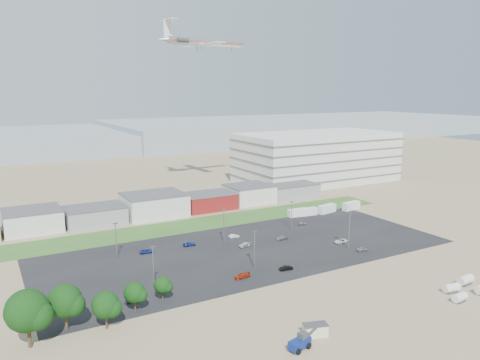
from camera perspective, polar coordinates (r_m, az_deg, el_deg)
ground at (r=120.96m, az=3.74°, el=-11.58°), size 700.00×700.00×0.00m
parking_lot at (r=139.32m, az=0.95°, el=-8.48°), size 120.00×50.00×0.01m
grass_strip at (r=164.49m, az=-6.23°, el=-5.51°), size 160.00×16.00×0.02m
hills_backdrop at (r=422.93m, az=-15.39°, el=4.78°), size 700.00×200.00×9.00m
building_row at (r=175.48m, az=-13.84°, el=-3.37°), size 170.00×20.00×8.00m
parking_garage at (r=244.11m, az=9.34°, el=2.76°), size 80.00×40.00×25.00m
portable_shed at (r=94.73m, az=9.16°, el=-17.59°), size 5.20×3.70×2.36m
telehandler at (r=89.86m, az=7.29°, el=-18.97°), size 7.59×3.93×3.02m
storage_tank_nw at (r=121.39m, az=24.36°, el=-11.88°), size 4.16×2.47×2.36m
storage_tank_ne at (r=127.38m, az=25.79°, el=-10.89°), size 4.37×2.38×2.55m
storage_tank_sw at (r=117.26m, az=25.22°, el=-12.80°), size 3.87×2.22×2.22m
box_trailer_a at (r=176.01m, az=7.00°, el=-3.97°), size 7.67×2.96×2.81m
box_trailer_b at (r=177.85m, az=8.22°, el=-3.85°), size 7.57×2.97×2.77m
box_trailer_c at (r=182.91m, az=10.54°, el=-3.46°), size 8.52×4.10×3.07m
box_trailer_d at (r=189.58m, az=13.40°, el=-3.07°), size 8.45×3.82×3.06m
tree_far_left at (r=95.67m, az=-24.49°, el=-14.77°), size 8.36×8.36×12.54m
tree_left at (r=99.61m, az=-20.55°, el=-14.04°), size 7.09×7.09×10.64m
tree_mid at (r=98.15m, az=-16.06°, el=-14.76°), size 5.81×5.81×8.71m
tree_right at (r=103.97m, az=-12.72°, el=-13.52°), size 4.89×4.89×7.33m
tree_near at (r=107.97m, az=-9.44°, el=-12.75°), size 4.19×4.19×6.29m
lightpole_front_l at (r=112.40m, az=-10.52°, el=-10.57°), size 1.27×0.53×10.81m
lightpole_front_m at (r=124.28m, az=1.76°, el=-8.46°), size 1.18×0.49×10.04m
lightpole_front_r at (r=142.13m, az=13.17°, el=-6.07°), size 1.28×0.53×10.91m
lightpole_back_l at (r=135.08m, az=-14.85°, el=-7.19°), size 1.21×0.50×10.26m
lightpole_back_m at (r=143.92m, az=-1.98°, el=-5.64°), size 1.24×0.52×10.58m
lightpole_back_r at (r=158.31m, az=6.31°, el=-4.33°), size 1.14×0.48×9.73m
airliner at (r=215.60m, az=-4.30°, el=16.41°), size 46.22×33.18×13.06m
parked_car_0 at (r=148.23m, az=12.20°, el=-7.28°), size 4.52×2.13×1.25m
parked_car_2 at (r=142.44m, az=14.69°, el=-8.15°), size 3.80×1.79×1.26m
parked_car_3 at (r=119.14m, az=0.27°, el=-11.60°), size 4.30×2.00×1.22m
parked_car_6 at (r=143.09m, az=-6.18°, el=-7.78°), size 4.08×1.88×1.15m
parked_car_7 at (r=141.49m, az=0.61°, el=-7.91°), size 4.00×1.79×1.27m
parked_car_8 at (r=165.24m, az=7.63°, el=-5.27°), size 3.24×1.42×1.09m
parked_car_9 at (r=138.96m, az=-11.31°, el=-8.51°), size 4.15×2.14×1.12m
parked_car_10 at (r=109.37m, az=-12.97°, el=-14.05°), size 3.90×1.81×1.10m
parked_car_11 at (r=150.05m, az=-0.73°, el=-6.84°), size 3.51×1.56×1.12m
parked_car_12 at (r=148.58m, az=5.12°, el=-7.05°), size 4.07×1.82×1.16m
parked_car_13 at (r=124.60m, az=5.62°, el=-10.63°), size 3.80×1.75×1.21m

